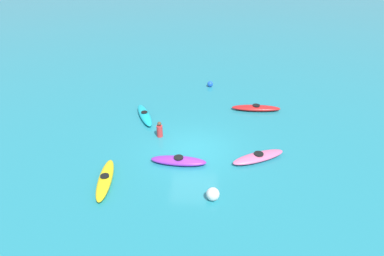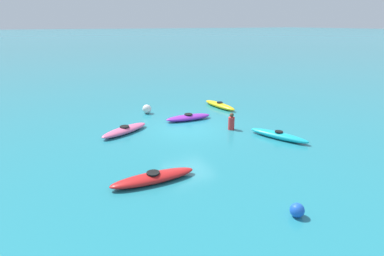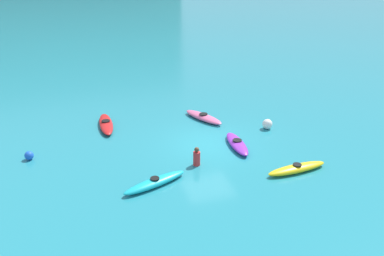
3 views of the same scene
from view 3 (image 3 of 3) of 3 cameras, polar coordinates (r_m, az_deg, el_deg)
name	(u,v)px [view 3 (image 3 of 3)]	position (r m, az deg, el deg)	size (l,w,h in m)	color
ground_plane	(208,144)	(20.79, 2.25, -2.21)	(600.00, 600.00, 0.00)	teal
kayak_yellow	(297,168)	(18.78, 14.14, -5.38)	(2.93, 0.88, 0.37)	yellow
kayak_cyan	(155,182)	(17.27, -5.09, -7.41)	(2.95, 1.63, 0.37)	#19B7C6
kayak_pink	(203,117)	(23.65, 1.57, 1.51)	(1.84, 2.81, 0.37)	pink
kayak_purple	(237,144)	(20.56, 6.18, -2.14)	(0.91, 2.69, 0.37)	purple
kayak_red	(106,124)	(23.18, -11.68, 0.54)	(0.78, 3.03, 0.37)	red
buoy_blue	(29,155)	(20.62, -21.39, -3.52)	(0.41, 0.41, 0.41)	blue
buoy_white	(267,124)	(22.77, 10.26, 0.53)	(0.54, 0.54, 0.54)	white
person_near_shore	(197,157)	(18.66, 0.64, -4.03)	(0.45, 0.45, 0.88)	red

